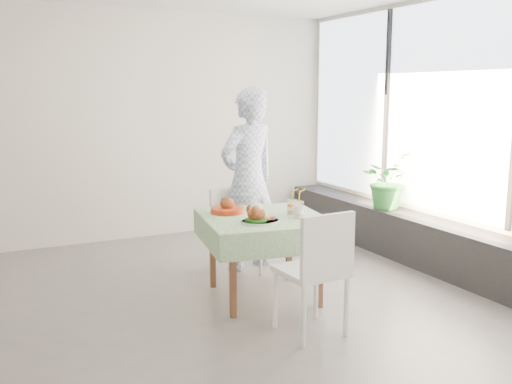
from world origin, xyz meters
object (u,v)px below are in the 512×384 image
cafe_table (264,247)px  main_dish (258,216)px  diner (248,180)px  potted_plant (386,180)px  juice_cup_orange (292,207)px  chair_far (236,248)px  chair_near (312,295)px

cafe_table → main_dish: (-0.15, -0.20, 0.34)m
cafe_table → diner: diner is taller
potted_plant → cafe_table: bearing=-159.4°
potted_plant → juice_cup_orange: bearing=-155.7°
chair_far → potted_plant: potted_plant is taller
main_dish → juice_cup_orange: 0.46m
diner → juice_cup_orange: diner is taller
juice_cup_orange → cafe_table: bearing=175.2°
chair_far → diner: bearing=33.2°
juice_cup_orange → chair_near: bearing=-109.7°
cafe_table → chair_near: chair_near is taller
chair_far → chair_near: chair_near is taller
chair_far → diner: (0.20, 0.13, 0.67)m
cafe_table → main_dish: bearing=-127.3°
chair_near → potted_plant: 2.58m
cafe_table → potted_plant: bearing=20.6°
diner → potted_plant: (1.69, -0.11, -0.11)m
cafe_table → potted_plant: size_ratio=1.84×
chair_near → juice_cup_orange: (0.29, 0.82, 0.50)m
chair_near → juice_cup_orange: 1.01m
chair_far → juice_cup_orange: 0.94m
cafe_table → juice_cup_orange: bearing=-4.8°
cafe_table → juice_cup_orange: size_ratio=4.69×
diner → main_dish: size_ratio=5.59×
chair_near → diner: diner is taller
chair_near → potted_plant: size_ratio=1.48×
cafe_table → chair_near: bearing=-91.5°
chair_near → diner: 1.83m
chair_near → chair_far: bearing=87.1°
cafe_table → diner: bearing=73.2°
juice_cup_orange → potted_plant: 1.84m
main_dish → cafe_table: bearing=52.7°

